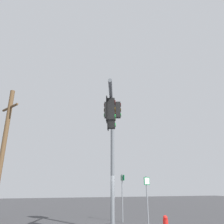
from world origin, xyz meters
name	(u,v)px	position (x,y,z in m)	size (l,w,h in m)	color
signal_mast_assembly	(112,129)	(-0.01, 0.26, 4.72)	(4.76, 1.82, 6.56)	slate
utility_pole_wooden	(3,147)	(-6.19, -5.92, 4.52)	(1.92, 1.40, 8.81)	brown
route_sign_primary	(147,196)	(-0.59, 2.22, 1.55)	(0.17, 0.36, 2.49)	slate
route_sign_secondary	(122,192)	(-3.26, 1.76, 1.63)	(0.35, 0.14, 2.70)	slate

